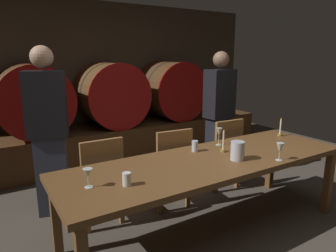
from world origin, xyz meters
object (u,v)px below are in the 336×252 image
(wine_barrel_right, at_px, (171,90))
(cup_left, at_px, (127,179))
(wine_barrel_left, at_px, (33,100))
(chair_left, at_px, (100,177))
(candle_left, at_px, (223,145))
(cup_right, at_px, (195,146))
(candle_right, at_px, (280,131))
(chair_right, at_px, (223,150))
(wine_glass_center, at_px, (219,133))
(wine_barrel_center, at_px, (111,95))
(guest_right, at_px, (219,113))
(guest_left, at_px, (48,131))
(wine_glass_right, at_px, (280,148))
(dining_table, at_px, (210,165))
(wine_glass_left, at_px, (88,174))
(pitcher, at_px, (237,151))
(chair_center, at_px, (170,164))

(wine_barrel_right, height_order, cup_left, wine_barrel_right)
(wine_barrel_left, height_order, wine_barrel_right, same)
(chair_left, relative_size, candle_left, 3.91)
(cup_right, bearing_deg, candle_right, -2.73)
(wine_barrel_left, height_order, candle_right, wine_barrel_left)
(chair_right, bearing_deg, cup_left, 28.61)
(chair_right, height_order, wine_glass_center, wine_glass_center)
(wine_barrel_center, distance_m, wine_barrel_right, 1.10)
(candle_right, bearing_deg, guest_right, 100.20)
(guest_left, distance_m, guest_right, 2.17)
(wine_barrel_left, xyz_separation_m, wine_glass_right, (1.56, -2.82, -0.19))
(chair_right, xyz_separation_m, candle_left, (-0.54, -0.59, 0.30))
(chair_left, height_order, wine_glass_center, wine_glass_center)
(wine_barrel_left, relative_size, dining_table, 0.36)
(candle_right, bearing_deg, wine_glass_left, -174.80)
(pitcher, bearing_deg, wine_barrel_center, 92.82)
(wine_glass_right, bearing_deg, cup_right, 128.74)
(chair_center, height_order, cup_right, chair_center)
(wine_barrel_center, bearing_deg, pitcher, -87.18)
(guest_right, height_order, candle_right, guest_right)
(chair_center, bearing_deg, dining_table, 98.81)
(wine_barrel_left, bearing_deg, wine_barrel_center, 0.00)
(candle_right, distance_m, cup_left, 2.07)
(guest_right, relative_size, candle_right, 7.81)
(dining_table, distance_m, pitcher, 0.27)
(dining_table, relative_size, wine_glass_left, 19.48)
(guest_right, distance_m, wine_glass_right, 1.51)
(chair_center, bearing_deg, wine_glass_left, 35.86)
(wine_barrel_left, xyz_separation_m, guest_left, (-0.06, -1.33, -0.14))
(chair_center, distance_m, wine_glass_left, 1.29)
(guest_left, relative_size, guest_right, 1.02)
(wine_barrel_right, xyz_separation_m, guest_left, (-2.30, -1.33, -0.14))
(pitcher, bearing_deg, cup_left, 179.12)
(guest_left, height_order, wine_glass_center, guest_left)
(wine_glass_center, relative_size, wine_glass_right, 1.14)
(wine_glass_left, distance_m, wine_glass_center, 1.49)
(dining_table, relative_size, chair_right, 3.09)
(chair_left, bearing_deg, pitcher, 140.82)
(chair_center, distance_m, cup_right, 0.47)
(wine_glass_left, distance_m, wine_glass_right, 1.63)
(wine_barrel_left, relative_size, chair_center, 1.12)
(candle_left, height_order, wine_glass_right, candle_left)
(candle_left, height_order, wine_glass_center, candle_left)
(candle_left, bearing_deg, chair_right, 47.63)
(chair_right, relative_size, candle_left, 3.91)
(dining_table, distance_m, candle_left, 0.28)
(wine_barrel_center, distance_m, guest_left, 1.79)
(wine_glass_left, bearing_deg, candle_right, 5.20)
(wine_glass_right, bearing_deg, pitcher, 146.12)
(cup_left, bearing_deg, wine_glass_right, -9.22)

